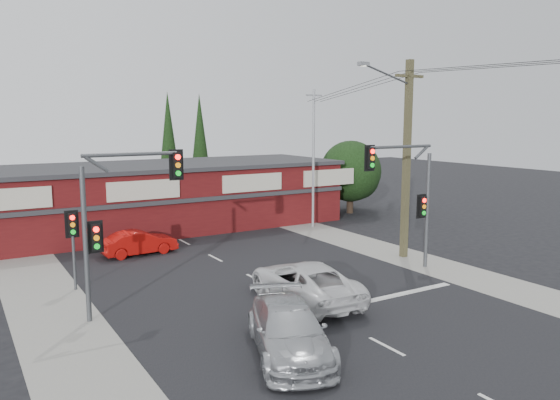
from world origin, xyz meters
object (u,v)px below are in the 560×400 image
silver_suv (289,330)px  white_suv (304,282)px  red_sedan (139,243)px  shop_building (141,197)px  utility_pole (405,153)px

silver_suv → white_suv: bearing=71.9°
red_sedan → shop_building: size_ratio=0.14×
silver_suv → utility_pole: utility_pole is taller
silver_suv → utility_pole: (11.27, 6.93, 4.64)m
red_sedan → shop_building: 6.92m
white_suv → silver_suv: 4.87m
white_suv → shop_building: (-1.18, 17.16, 1.34)m
silver_suv → red_sedan: (-0.20, 14.51, -0.11)m
white_suv → silver_suv: bearing=55.6°
silver_suv → shop_building: (1.91, 20.93, 1.38)m
white_suv → silver_suv: (-3.08, -3.76, -0.04)m
white_suv → utility_pole: size_ratio=0.57×
shop_building → utility_pole: bearing=-56.2°
silver_suv → utility_pole: 14.02m
shop_building → red_sedan: bearing=-108.2°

